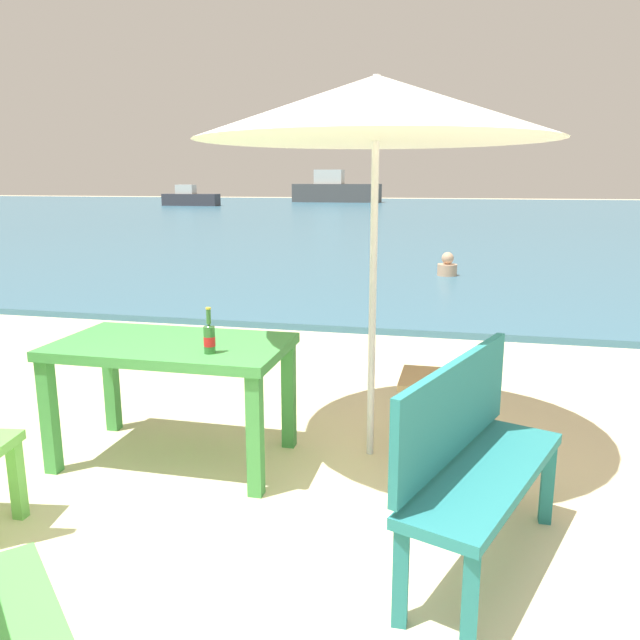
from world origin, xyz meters
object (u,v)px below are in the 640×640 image
boat_sailboat (336,191)px  swimmer_person (447,267)px  beer_bottle_amber (209,337)px  bench_teal_center (473,452)px  side_table_wood (435,406)px  boat_ferry (190,198)px  picnic_table_green (172,359)px  patio_umbrella (376,108)px

boat_sailboat → swimmer_person: bearing=-75.5°
beer_bottle_amber → bench_teal_center: bearing=-20.1°
bench_teal_center → boat_sailboat: bearing=102.3°
side_table_wood → boat_ferry: boat_ferry is taller
side_table_wood → bench_teal_center: (0.21, -1.07, 0.19)m
boat_ferry → swimmer_person: bearing=-57.8°
swimmer_person → side_table_wood: bearing=-88.9°
beer_bottle_amber → boat_sailboat: bearing=100.6°
picnic_table_green → patio_umbrella: 1.91m
boat_sailboat → boat_ferry: boat_sailboat is taller
picnic_table_green → bench_teal_center: bearing=-22.0°
side_table_wood → bench_teal_center: bearing=-79.1°
patio_umbrella → swimmer_person: 7.63m
bench_teal_center → beer_bottle_amber: bearing=159.9°
boat_sailboat → picnic_table_green: bearing=-79.8°
beer_bottle_amber → bench_teal_center: 1.58m
bench_teal_center → patio_umbrella: bearing=119.8°
picnic_table_green → side_table_wood: size_ratio=2.59×
bench_teal_center → side_table_wood: bearing=100.9°
patio_umbrella → bench_teal_center: patio_umbrella is taller
bench_teal_center → boat_ferry: (-17.41, 35.55, 0.02)m
beer_bottle_amber → bench_teal_center: (1.46, -0.53, -0.31)m
beer_bottle_amber → boat_ferry: 38.48m
picnic_table_green → bench_teal_center: 1.93m
beer_bottle_amber → patio_umbrella: bearing=32.1°
patio_umbrella → boat_sailboat: 43.99m
patio_umbrella → boat_ferry: 38.39m
side_table_wood → patio_umbrella: bearing=-178.5°
picnic_table_green → swimmer_person: bearing=79.5°
picnic_table_green → swimmer_person: picnic_table_green is taller
patio_umbrella → bench_teal_center: (0.61, -1.06, -1.58)m
side_table_wood → boat_sailboat: size_ratio=0.08×
beer_bottle_amber → boat_ferry: bearing=114.5°
boat_sailboat → boat_ferry: size_ratio=1.78×
swimmer_person → boat_ferry: boat_ferry is taller
picnic_table_green → boat_sailboat: boat_sailboat is taller
boat_ferry → boat_sailboat: bearing=47.6°
picnic_table_green → boat_ferry: bearing=114.2°
picnic_table_green → boat_sailboat: bearing=100.2°
picnic_table_green → side_table_wood: (1.58, 0.35, -0.30)m
picnic_table_green → swimmer_person: size_ratio=3.41×
beer_bottle_amber → boat_sailboat: size_ratio=0.04×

